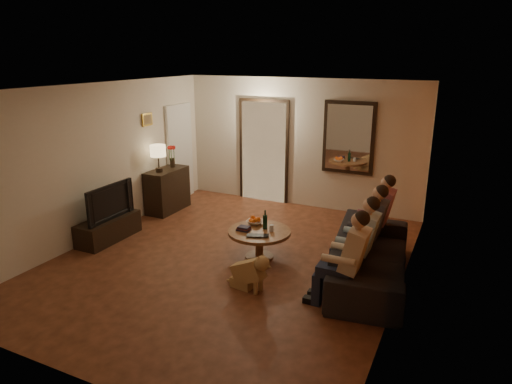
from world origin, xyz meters
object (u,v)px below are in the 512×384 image
at_px(person_b, 360,246).
at_px(tv_stand, 109,229).
at_px(wine_bottle, 265,219).
at_px(person_d, 378,218).
at_px(tv, 106,201).
at_px(person_a, 349,264).
at_px(person_c, 370,231).
at_px(laptop, 257,237).
at_px(sofa, 371,256).
at_px(dog, 248,270).
at_px(coffee_table, 259,244).
at_px(dresser, 167,190).
at_px(table_lamp, 158,158).
at_px(bowl, 255,222).

bearing_deg(person_b, tv_stand, -177.38).
bearing_deg(wine_bottle, person_d, 28.16).
xyz_separation_m(tv, person_a, (4.23, -0.41, -0.09)).
distance_m(person_a, person_c, 1.20).
xyz_separation_m(person_a, laptop, (-1.51, 0.59, -0.14)).
distance_m(person_a, person_d, 1.80).
distance_m(person_d, wine_bottle, 1.77).
bearing_deg(sofa, person_d, -1.17).
relative_size(person_c, person_d, 1.00).
relative_size(person_d, dog, 2.14).
relative_size(tv_stand, dog, 2.08).
xyz_separation_m(person_d, coffee_table, (-1.61, -0.93, -0.38)).
bearing_deg(person_c, dog, -135.19).
xyz_separation_m(tv, wine_bottle, (2.67, 0.56, -0.08)).
height_order(dresser, tv_stand, dresser).
bearing_deg(table_lamp, tv, -90.00).
bearing_deg(wine_bottle, person_c, 8.53).
bearing_deg(person_c, bowl, -176.37).
height_order(tv, bowl, tv).
distance_m(dresser, person_a, 4.72).
xyz_separation_m(dresser, sofa, (4.33, -1.19, -0.07)).
distance_m(tv_stand, dog, 2.96).
xyz_separation_m(dresser, person_c, (4.23, -0.89, 0.17)).
height_order(person_a, person_c, same).
relative_size(tv_stand, coffee_table, 1.20).
height_order(person_b, dog, person_b).
distance_m(person_c, laptop, 1.63).
xyz_separation_m(table_lamp, laptop, (2.72, -1.29, -0.66)).
relative_size(tv_stand, sofa, 0.48).
bearing_deg(dresser, sofa, -15.42).
xyz_separation_m(person_d, laptop, (-1.51, -1.21, -0.14)).
bearing_deg(sofa, person_b, 154.05).
bearing_deg(coffee_table, table_lamp, 158.97).
distance_m(tv, dog, 2.98).
bearing_deg(wine_bottle, tv_stand, -168.15).
distance_m(table_lamp, bowl, 2.64).
height_order(sofa, wine_bottle, wine_bottle).
bearing_deg(person_b, person_a, -90.00).
height_order(table_lamp, laptop, table_lamp).
xyz_separation_m(person_b, person_c, (0.00, 0.60, 0.00)).
bearing_deg(laptop, dresser, 129.02).
xyz_separation_m(dresser, bowl, (2.44, -1.01, 0.06)).
bearing_deg(sofa, table_lamp, 69.81).
xyz_separation_m(person_c, person_d, (0.00, 0.60, 0.00)).
bearing_deg(table_lamp, sofa, -12.68).
bearing_deg(person_b, laptop, -179.49).
xyz_separation_m(person_a, bowl, (-1.79, 1.09, -0.12)).
height_order(dog, coffee_table, dog).
bearing_deg(tv_stand, person_b, 2.62).
bearing_deg(dresser, wine_bottle, -22.89).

